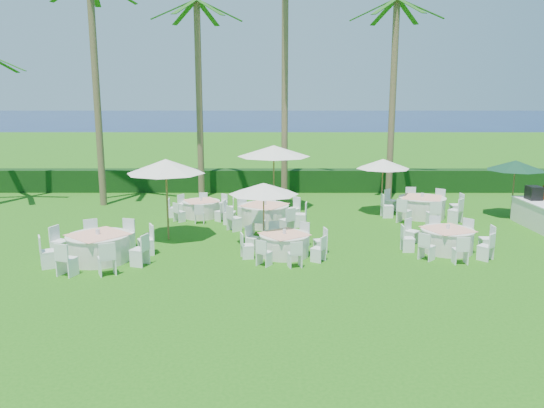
{
  "coord_description": "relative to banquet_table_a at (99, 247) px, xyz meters",
  "views": [
    {
      "loc": [
        -0.68,
        -16.5,
        5.12
      ],
      "look_at": [
        -0.71,
        2.17,
        1.3
      ],
      "focal_mm": 35.0,
      "sensor_mm": 36.0,
      "label": 1
    }
  ],
  "objects": [
    {
      "name": "umbrella_a",
      "position": [
        1.7,
        2.53,
        2.22
      ],
      "size": [
        2.78,
        2.78,
        2.93
      ],
      "color": "brown",
      "rests_on": "ground"
    },
    {
      "name": "palm_d",
      "position": [
        11.34,
        10.27,
        4.83
      ],
      "size": [
        4.38,
        4.22,
        9.64
      ],
      "color": "brown",
      "rests_on": "ground"
    },
    {
      "name": "palm_b",
      "position": [
        1.84,
        10.66,
        4.85
      ],
      "size": [
        4.38,
        4.22,
        9.67
      ],
      "color": "brown",
      "rests_on": "ground"
    },
    {
      "name": "banquet_table_c",
      "position": [
        11.32,
        1.05,
        -0.05
      ],
      "size": [
        3.04,
        3.04,
        0.93
      ],
      "color": "silver",
      "rests_on": "ground"
    },
    {
      "name": "banquet_table_f",
      "position": [
        11.89,
        6.2,
        0.01
      ],
      "size": [
        3.49,
        3.49,
        1.04
      ],
      "color": "silver",
      "rests_on": "ground"
    },
    {
      "name": "banquet_table_d",
      "position": [
        2.41,
        6.22,
        -0.08
      ],
      "size": [
        2.8,
        2.8,
        0.86
      ],
      "color": "silver",
      "rests_on": "ground"
    },
    {
      "name": "umbrella_b",
      "position": [
        5.18,
        1.68,
        1.57
      ],
      "size": [
        2.4,
        2.4,
        2.22
      ],
      "color": "brown",
      "rests_on": "ground"
    },
    {
      "name": "ocean",
      "position": [
        6.17,
        102.44,
        -0.45
      ],
      "size": [
        260.0,
        260.0,
        0.0
      ],
      "primitive_type": "plane",
      "color": "#060B41",
      "rests_on": "ground"
    },
    {
      "name": "hedge",
      "position": [
        6.17,
        12.44,
        0.15
      ],
      "size": [
        34.0,
        1.0,
        1.2
      ],
      "primitive_type": "cube",
      "color": "black",
      "rests_on": "ground"
    },
    {
      "name": "banquet_table_e",
      "position": [
        5.17,
        4.7,
        -0.01
      ],
      "size": [
        3.39,
        3.39,
        1.01
      ],
      "color": "silver",
      "rests_on": "ground"
    },
    {
      "name": "umbrella_green",
      "position": [
        15.77,
        6.24,
        1.78
      ],
      "size": [
        2.39,
        2.39,
        2.45
      ],
      "color": "brown",
      "rests_on": "ground"
    },
    {
      "name": "palm_a",
      "position": [
        -2.61,
        8.77,
        5.18
      ],
      "size": [
        4.21,
        4.39,
        10.32
      ],
      "color": "brown",
      "rests_on": "ground"
    },
    {
      "name": "palm_c",
      "position": [
        6.08,
        10.6,
        5.87
      ],
      "size": [
        4.3,
        4.34,
        11.68
      ],
      "color": "brown",
      "rests_on": "ground"
    },
    {
      "name": "umbrella_d",
      "position": [
        10.29,
        6.86,
        1.76
      ],
      "size": [
        2.32,
        2.32,
        2.43
      ],
      "color": "brown",
      "rests_on": "ground"
    },
    {
      "name": "ground",
      "position": [
        6.17,
        0.44,
        -0.45
      ],
      "size": [
        120.0,
        120.0,
        0.0
      ],
      "primitive_type": "plane",
      "color": "#1C5D10",
      "rests_on": "ground"
    },
    {
      "name": "umbrella_c",
      "position": [
        5.53,
        7.96,
        2.21
      ],
      "size": [
        3.32,
        3.32,
        2.92
      ],
      "color": "brown",
      "rests_on": "ground"
    },
    {
      "name": "banquet_table_b",
      "position": [
        5.86,
        0.59,
        -0.07
      ],
      "size": [
        2.86,
        2.86,
        0.88
      ],
      "color": "silver",
      "rests_on": "ground"
    },
    {
      "name": "staff_person",
      "position": [
        16.36,
        4.71,
        0.39
      ],
      "size": [
        0.69,
        0.53,
        1.69
      ],
      "primitive_type": "imported",
      "rotation": [
        0.0,
        0.0,
        3.37
      ],
      "color": "gray",
      "rests_on": "ground"
    },
    {
      "name": "banquet_table_a",
      "position": [
        0.0,
        0.0,
        0.0
      ],
      "size": [
        3.39,
        3.39,
        1.03
      ],
      "color": "silver",
      "rests_on": "ground"
    }
  ]
}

